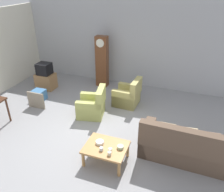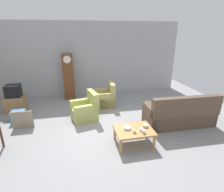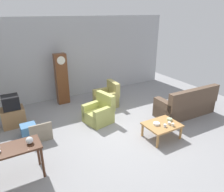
{
  "view_description": "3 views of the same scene",
  "coord_description": "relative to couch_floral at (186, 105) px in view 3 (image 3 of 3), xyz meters",
  "views": [
    {
      "loc": [
        2.22,
        -4.48,
        3.84
      ],
      "look_at": [
        0.44,
        0.41,
        1.06
      ],
      "focal_mm": 36.31,
      "sensor_mm": 36.0,
      "label": 1
    },
    {
      "loc": [
        -0.63,
        -4.61,
        2.77
      ],
      "look_at": [
        0.48,
        0.7,
        0.82
      ],
      "focal_mm": 28.83,
      "sensor_mm": 36.0,
      "label": 2
    },
    {
      "loc": [
        -3.08,
        -4.63,
        3.37
      ],
      "look_at": [
        0.06,
        0.84,
        0.84
      ],
      "focal_mm": 34.04,
      "sensor_mm": 36.0,
      "label": 3
    }
  ],
  "objects": [
    {
      "name": "armchair_olive_far",
      "position": [
        -1.99,
        2.04,
        -0.05
      ],
      "size": [
        0.83,
        0.8,
        0.92
      ],
      "color": "tan",
      "rests_on": "ground_plane"
    },
    {
      "name": "cup_blue_rimmed",
      "position": [
        -1.76,
        -0.83,
        0.12
      ],
      "size": [
        0.08,
        0.08,
        0.08
      ],
      "primitive_type": "cylinder",
      "color": "silver",
      "rests_on": "coffee_table_wood"
    },
    {
      "name": "cup_cream_tall",
      "position": [
        -1.54,
        -0.9,
        0.12
      ],
      "size": [
        0.09,
        0.09,
        0.08
      ],
      "primitive_type": "cylinder",
      "color": "beige",
      "rests_on": "coffee_table_wood"
    },
    {
      "name": "tv_crt",
      "position": [
        -5.26,
        2.15,
        0.44
      ],
      "size": [
        0.48,
        0.44,
        0.42
      ],
      "primitive_type": "cube",
      "color": "black",
      "rests_on": "tv_stand_cabinet"
    },
    {
      "name": "garage_door_wall",
      "position": [
        -2.45,
        3.73,
        1.24
      ],
      "size": [
        8.4,
        0.16,
        3.2
      ],
      "primitive_type": "cube",
      "color": "#ADAFB5",
      "rests_on": "ground_plane"
    },
    {
      "name": "armchair_olive_near",
      "position": [
        -2.82,
        1.03,
        -0.05
      ],
      "size": [
        0.93,
        0.91,
        0.92
      ],
      "color": "tan",
      "rests_on": "ground_plane"
    },
    {
      "name": "coffee_table_wood",
      "position": [
        -1.71,
        -0.67,
        0.01
      ],
      "size": [
        0.96,
        0.76,
        0.43
      ],
      "color": "#B27F47",
      "rests_on": "ground_plane"
    },
    {
      "name": "couch_floral",
      "position": [
        0.0,
        0.0,
        0.0
      ],
      "size": [
        2.12,
        0.93,
        1.04
      ],
      "color": "brown",
      "rests_on": "ground_plane"
    },
    {
      "name": "tv_stand_cabinet",
      "position": [
        -5.26,
        2.15,
        -0.06
      ],
      "size": [
        0.68,
        0.52,
        0.58
      ],
      "primitive_type": "cube",
      "color": "#997047",
      "rests_on": "ground_plane"
    },
    {
      "name": "ground_plane",
      "position": [
        -2.45,
        0.13,
        -0.36
      ],
      "size": [
        10.4,
        10.4,
        0.0
      ],
      "primitive_type": "plane",
      "color": "gray"
    },
    {
      "name": "framed_picture_leaning",
      "position": [
        -4.71,
        0.8,
        -0.08
      ],
      "size": [
        0.6,
        0.05,
        0.55
      ],
      "primitive_type": "cube",
      "color": "gray",
      "rests_on": "ground_plane"
    },
    {
      "name": "glass_dome_cloche",
      "position": [
        -5.15,
        -0.37,
        0.51
      ],
      "size": [
        0.15,
        0.15,
        0.15
      ],
      "primitive_type": "sphere",
      "color": "silver",
      "rests_on": "console_table_dark"
    },
    {
      "name": "grandfather_clock",
      "position": [
        -3.35,
        3.13,
        0.62
      ],
      "size": [
        0.44,
        0.3,
        1.93
      ],
      "color": "brown",
      "rests_on": "ground_plane"
    },
    {
      "name": "storage_box_blue",
      "position": [
        -4.97,
        1.28,
        -0.18
      ],
      "size": [
        0.42,
        0.38,
        0.36
      ],
      "primitive_type": "cube",
      "color": "teal",
      "rests_on": "ground_plane"
    },
    {
      "name": "bowl_shallow_green",
      "position": [
        -1.39,
        -0.62,
        0.11
      ],
      "size": [
        0.15,
        0.15,
        0.07
      ],
      "primitive_type": "cylinder",
      "color": "#B2C69E",
      "rests_on": "coffee_table_wood"
    },
    {
      "name": "bowl_white_stacked",
      "position": [
        -1.88,
        -0.62,
        0.11
      ],
      "size": [
        0.19,
        0.19,
        0.06
      ],
      "primitive_type": "cylinder",
      "color": "white",
      "rests_on": "coffee_table_wood"
    },
    {
      "name": "cup_white_porcelain",
      "position": [
        -1.56,
        -0.79,
        0.12
      ],
      "size": [
        0.09,
        0.09,
        0.08
      ],
      "primitive_type": "cylinder",
      "color": "white",
      "rests_on": "coffee_table_wood"
    },
    {
      "name": "console_table_dark",
      "position": [
        -5.59,
        -0.35,
        0.31
      ],
      "size": [
        1.3,
        0.56,
        0.78
      ],
      "color": "#472819",
      "rests_on": "ground_plane"
    }
  ]
}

